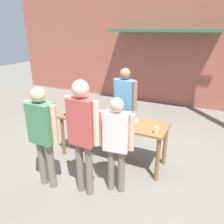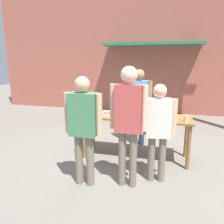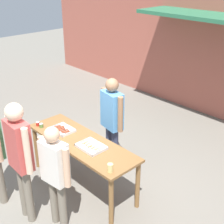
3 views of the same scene
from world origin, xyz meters
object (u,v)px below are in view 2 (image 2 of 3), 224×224
object	(u,v)px
condiment_jar_mustard	(87,114)
condiment_jar_ketchup	(92,114)
food_tray_sausages	(112,114)
person_customer_holding_hotdog	(83,122)
beer_cup	(186,119)
person_server_behind_table	(139,101)
food_tray_buns	(150,116)
person_customer_waiting_in_line	(128,116)
person_customer_with_cup	(158,125)

from	to	relation	value
condiment_jar_mustard	condiment_jar_ketchup	world-z (taller)	same
food_tray_sausages	person_customer_holding_hotdog	world-z (taller)	person_customer_holding_hotdog
condiment_jar_mustard	beer_cup	bearing A→B (deg)	0.21
condiment_jar_ketchup	food_tray_sausages	bearing A→B (deg)	30.49
person_server_behind_table	person_customer_holding_hotdog	size ratio (longest dim) A/B	1.02
food_tray_buns	person_customer_waiting_in_line	size ratio (longest dim) A/B	0.23
condiment_jar_mustard	person_customer_waiting_in_line	size ratio (longest dim) A/B	0.04
condiment_jar_ketchup	person_customer_holding_hotdog	world-z (taller)	person_customer_holding_hotdog
beer_cup	food_tray_buns	bearing A→B (deg)	162.58
beer_cup	person_customer_waiting_in_line	distance (m)	1.21
person_customer_with_cup	condiment_jar_ketchup	bearing A→B (deg)	-32.27
food_tray_buns	condiment_jar_mustard	bearing A→B (deg)	-169.96
food_tray_buns	person_server_behind_table	size ratio (longest dim) A/B	0.25
condiment_jar_ketchup	beer_cup	distance (m)	1.72
food_tray_sausages	beer_cup	xyz separation A→B (m)	(1.38, -0.20, 0.05)
condiment_jar_ketchup	person_customer_waiting_in_line	xyz separation A→B (m)	(0.85, -0.83, 0.22)
beer_cup	person_customer_waiting_in_line	world-z (taller)	person_customer_waiting_in_line
condiment_jar_ketchup	beer_cup	bearing A→B (deg)	-0.04
food_tray_sausages	condiment_jar_ketchup	xyz separation A→B (m)	(-0.34, -0.20, 0.02)
food_tray_sausages	person_customer_with_cup	xyz separation A→B (m)	(0.93, -0.77, 0.07)
condiment_jar_ketchup	person_server_behind_table	size ratio (longest dim) A/B	0.04
condiment_jar_mustard	person_customer_holding_hotdog	size ratio (longest dim) A/B	0.04
condiment_jar_mustard	beer_cup	xyz separation A→B (m)	(1.81, 0.01, 0.02)
person_server_behind_table	person_customer_waiting_in_line	size ratio (longest dim) A/B	0.93
food_tray_sausages	person_customer_holding_hotdog	xyz separation A→B (m)	(-0.14, -1.14, 0.14)
condiment_jar_mustard	person_server_behind_table	world-z (taller)	person_server_behind_table
person_customer_with_cup	person_server_behind_table	bearing A→B (deg)	-79.64
person_customer_with_cup	beer_cup	bearing A→B (deg)	-136.24
beer_cup	person_customer_with_cup	distance (m)	0.73
condiment_jar_ketchup	person_customer_with_cup	distance (m)	1.39
condiment_jar_mustard	food_tray_buns	bearing A→B (deg)	10.04
person_server_behind_table	person_customer_holding_hotdog	bearing A→B (deg)	-97.21
food_tray_buns	person_customer_waiting_in_line	xyz separation A→B (m)	(-0.23, -1.02, 0.24)
food_tray_buns	person_customer_with_cup	bearing A→B (deg)	-76.07
condiment_jar_ketchup	person_customer_holding_hotdog	xyz separation A→B (m)	(0.20, -0.95, 0.11)
person_server_behind_table	person_customer_waiting_in_line	xyz separation A→B (m)	(0.08, -1.75, 0.09)
person_customer_holding_hotdog	person_customer_waiting_in_line	size ratio (longest dim) A/B	0.92
food_tray_buns	condiment_jar_ketchup	xyz separation A→B (m)	(-1.08, -0.20, 0.02)
person_server_behind_table	person_customer_with_cup	distance (m)	1.58
beer_cup	person_customer_with_cup	bearing A→B (deg)	-128.21
food_tray_buns	beer_cup	xyz separation A→B (m)	(0.64, -0.20, 0.04)
condiment_jar_ketchup	food_tray_buns	bearing A→B (deg)	10.49
condiment_jar_mustard	person_server_behind_table	bearing A→B (deg)	47.22
food_tray_sausages	condiment_jar_mustard	bearing A→B (deg)	-154.38
person_customer_with_cup	person_customer_waiting_in_line	bearing A→B (deg)	23.02
person_customer_holding_hotdog	person_customer_waiting_in_line	distance (m)	0.67
condiment_jar_mustard	person_customer_with_cup	size ratio (longest dim) A/B	0.05
person_customer_waiting_in_line	beer_cup	bearing A→B (deg)	-134.50
food_tray_buns	beer_cup	size ratio (longest dim) A/B	3.57
food_tray_sausages	person_customer_waiting_in_line	xyz separation A→B (m)	(0.51, -1.02, 0.24)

